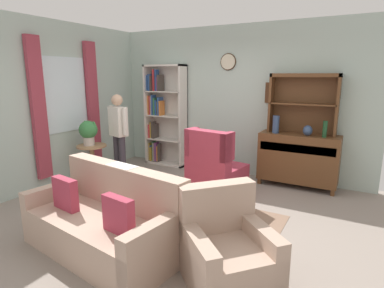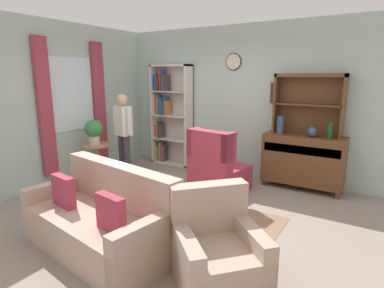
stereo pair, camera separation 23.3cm
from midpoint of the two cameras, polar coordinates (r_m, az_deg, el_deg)
name	(u,v)px [view 2 (the right image)]	position (r m, az deg, el deg)	size (l,w,h in m)	color
ground_plane	(179,211)	(4.58, -0.95, -12.15)	(5.40, 4.60, 0.02)	gray
wall_back	(242,101)	(6.08, 10.10, 7.65)	(5.00, 0.09, 2.80)	#ADC1B7
wall_left	(61,104)	(5.96, -21.72, 6.82)	(0.16, 4.20, 2.80)	#ADC1B7
area_rug	(178,222)	(4.24, -0.88, -14.01)	(2.45, 1.76, 0.01)	#846651
bookshelf	(169,115)	(6.70, -3.24, 5.32)	(0.90, 0.30, 2.10)	silver
sideboard	(303,159)	(5.62, 20.62, -2.64)	(1.30, 0.45, 0.92)	brown
sideboard_hutch	(309,96)	(5.56, 21.69, 8.13)	(1.10, 0.26, 1.00)	brown
vase_tall	(280,125)	(5.51, 16.93, 3.31)	(0.11, 0.11, 0.30)	#33476B
vase_round	(312,132)	(5.43, 22.22, 2.09)	(0.15, 0.15, 0.17)	#33476B
bottle_wine	(330,130)	(5.36, 24.95, 2.25)	(0.07, 0.07, 0.27)	#194223
couch_floral	(101,221)	(3.69, -14.41, -13.38)	(1.90, 1.10, 0.90)	tan
armchair_floral	(217,254)	(3.07, 6.85, -19.22)	(1.08, 1.08, 0.88)	tan
wingback_chair	(217,169)	(5.18, 5.81, -4.57)	(0.89, 0.91, 1.05)	#A33347
plant_stand	(98,158)	(5.97, -15.69, -2.40)	(0.52, 0.52, 0.67)	#A87F56
potted_plant_large	(94,130)	(5.87, -16.32, 2.43)	(0.32, 0.32, 0.44)	beige
potted_plant_small	(112,173)	(5.73, -13.21, -5.19)	(0.23, 0.23, 0.32)	beige
person_reading	(123,130)	(5.83, -11.25, 2.46)	(0.52, 0.29, 1.56)	#38333D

